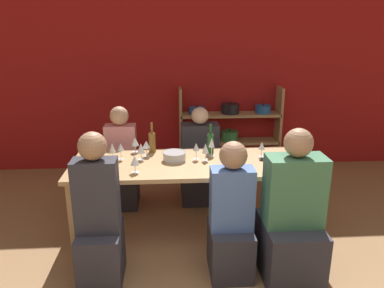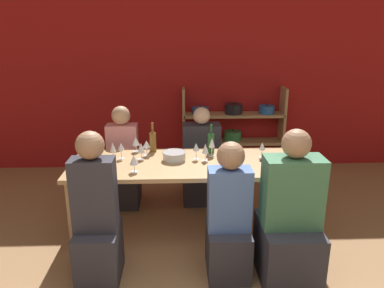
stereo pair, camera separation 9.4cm
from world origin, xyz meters
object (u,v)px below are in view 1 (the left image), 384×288
(wine_glass_red_e, at_px, (262,146))
(wine_glass_red_a, at_px, (146,145))
(wine_bottle_dark, at_px, (210,141))
(wine_glass_empty_d, at_px, (229,149))
(wine_glass_red_f, at_px, (196,148))
(wine_glass_red_c, at_px, (112,148))
(mixing_bowl, at_px, (174,156))
(person_far_b, at_px, (122,169))
(dining_table, at_px, (193,171))
(person_far_a, at_px, (200,167))
(person_near_b, at_px, (231,225))
(shelf_unit, at_px, (227,134))
(wine_glass_empty_b, at_px, (141,148))
(wine_bottle_green, at_px, (94,159))
(wine_glass_red_d, at_px, (135,161))
(wine_glass_white_a, at_px, (298,142))
(person_near_a, at_px, (291,226))
(wine_glass_red_b, at_px, (205,149))
(wine_glass_empty_a, at_px, (135,142))
(cell_phone, at_px, (268,161))
(wine_glass_empty_c, at_px, (121,148))
(wine_bottle_amber, at_px, (152,140))
(wine_glass_white_b, at_px, (212,143))
(person_near_c, at_px, (99,227))

(wine_glass_red_e, bearing_deg, wine_glass_red_a, 175.26)
(wine_bottle_dark, distance_m, wine_glass_empty_d, 0.31)
(wine_glass_red_f, bearing_deg, wine_glass_red_c, 174.63)
(mixing_bowl, distance_m, person_far_b, 0.93)
(dining_table, bearing_deg, person_far_a, 80.21)
(wine_glass_red_f, relative_size, person_far_b, 0.14)
(wine_glass_red_c, bearing_deg, person_near_b, -37.75)
(person_near_b, bearing_deg, person_far_b, 127.59)
(person_far_a, xyz_separation_m, person_far_b, (-0.91, -0.12, 0.04))
(shelf_unit, distance_m, wine_glass_empty_b, 2.03)
(wine_bottle_green, bearing_deg, wine_glass_red_d, -7.71)
(mixing_bowl, distance_m, wine_glass_white_a, 1.29)
(wine_glass_empty_d, bearing_deg, person_far_a, 104.34)
(person_near_a, xyz_separation_m, person_far_b, (-1.52, 1.43, -0.02))
(wine_glass_red_b, xyz_separation_m, wine_glass_empty_a, (-0.70, 0.30, -0.01))
(wine_bottle_dark, height_order, wine_glass_red_a, wine_bottle_dark)
(dining_table, xyz_separation_m, wine_glass_empty_d, (0.35, -0.01, 0.22))
(person_far_a, bearing_deg, wine_bottle_green, 43.87)
(wine_bottle_dark, relative_size, cell_phone, 1.84)
(shelf_unit, relative_size, wine_glass_red_b, 8.32)
(wine_glass_empty_b, bearing_deg, wine_glass_red_f, -2.35)
(wine_glass_red_a, height_order, person_near_b, person_near_b)
(shelf_unit, relative_size, person_far_a, 1.28)
(wine_bottle_dark, height_order, person_near_a, person_near_a)
(wine_glass_red_a, height_order, wine_glass_empty_c, wine_glass_empty_c)
(wine_bottle_dark, bearing_deg, wine_bottle_amber, 173.43)
(wine_glass_white_b, distance_m, cell_phone, 0.58)
(wine_bottle_green, distance_m, wine_glass_white_b, 1.16)
(wine_bottle_green, relative_size, wine_glass_empty_a, 1.91)
(person_near_c, bearing_deg, cell_phone, 23.89)
(wine_glass_red_a, bearing_deg, wine_glass_empty_c, -161.97)
(wine_glass_white_a, distance_m, cell_phone, 0.45)
(wine_bottle_amber, bearing_deg, shelf_unit, 54.40)
(person_near_c, bearing_deg, wine_glass_empty_c, 83.13)
(wine_bottle_dark, height_order, wine_bottle_amber, wine_bottle_amber)
(wine_glass_red_b, distance_m, wine_glass_empty_b, 0.63)
(dining_table, height_order, wine_glass_empty_d, wine_glass_empty_d)
(wine_bottle_dark, bearing_deg, wine_glass_red_e, -18.79)
(wine_glass_red_c, distance_m, wine_glass_red_f, 0.83)
(wine_bottle_amber, height_order, person_far_a, person_far_a)
(wine_glass_red_d, bearing_deg, wine_glass_empty_d, 14.95)
(wine_glass_red_e, relative_size, wine_glass_empty_c, 0.97)
(person_far_a, distance_m, person_near_c, 1.77)
(wine_glass_red_d, bearing_deg, person_near_a, -21.61)
(wine_glass_red_c, relative_size, wine_glass_empty_c, 0.97)
(person_near_c, bearing_deg, mixing_bowl, 50.95)
(wine_glass_red_c, xyz_separation_m, wine_glass_empty_c, (0.09, -0.03, 0.02))
(mixing_bowl, relative_size, wine_glass_red_e, 1.47)
(wine_glass_white_b, bearing_deg, cell_phone, -20.24)
(person_near_c, bearing_deg, dining_table, 41.39)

